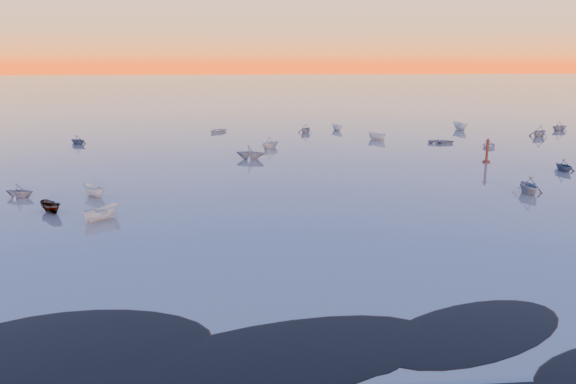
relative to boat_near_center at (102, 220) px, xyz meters
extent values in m
plane|color=#6F655D|center=(14.95, 76.00, 0.00)|extent=(600.00, 600.00, 0.00)
imported|color=silver|center=(0.00, 0.00, 0.00)|extent=(3.46, 3.54, 1.20)
imported|color=gray|center=(41.55, 6.14, 0.00)|extent=(4.05, 2.05, 1.38)
cylinder|color=#4B1B10|center=(44.56, 23.22, 0.05)|extent=(0.95, 0.95, 0.32)
cylinder|color=#4B1B10|center=(44.56, 23.22, 1.37)|extent=(0.34, 0.34, 2.73)
cone|color=#4B1B10|center=(44.56, 23.22, 3.00)|extent=(0.63, 0.63, 0.53)
camera|label=1|loc=(12.22, -47.71, 13.82)|focal=35.00mm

